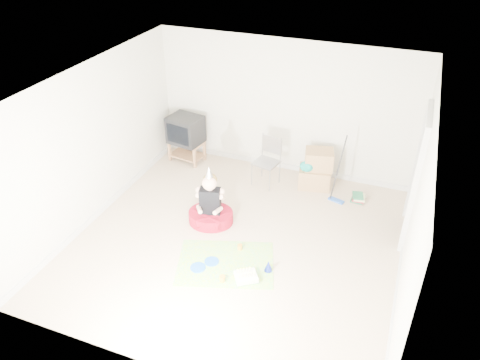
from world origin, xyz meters
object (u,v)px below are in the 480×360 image
(crt_tv, at_px, (186,130))
(seated_woman, at_px, (211,210))
(folding_chair, at_px, (266,163))
(cardboard_boxes, at_px, (316,170))
(birthday_cake, at_px, (246,277))
(tv_stand, at_px, (187,149))

(crt_tv, height_order, seated_woman, seated_woman)
(folding_chair, bearing_deg, seated_woman, -108.06)
(cardboard_boxes, height_order, seated_woman, seated_woman)
(crt_tv, xyz_separation_m, birthday_cake, (2.35, -2.84, -0.65))
(crt_tv, relative_size, birthday_cake, 1.59)
(tv_stand, relative_size, birthday_cake, 1.81)
(crt_tv, bearing_deg, tv_stand, -80.37)
(birthday_cake, bearing_deg, tv_stand, 129.59)
(folding_chair, relative_size, birthday_cake, 2.37)
(cardboard_boxes, bearing_deg, tv_stand, 179.47)
(cardboard_boxes, bearing_deg, crt_tv, 179.47)
(cardboard_boxes, bearing_deg, folding_chair, -163.55)
(crt_tv, height_order, birthday_cake, crt_tv)
(crt_tv, distance_m, seated_woman, 2.25)
(folding_chair, bearing_deg, crt_tv, 170.89)
(folding_chair, distance_m, cardboard_boxes, 0.94)
(tv_stand, xyz_separation_m, cardboard_boxes, (2.69, -0.02, 0.10))
(folding_chair, xyz_separation_m, cardboard_boxes, (0.89, 0.26, -0.11))
(tv_stand, distance_m, cardboard_boxes, 2.70)
(folding_chair, xyz_separation_m, seated_woman, (-0.48, -1.48, -0.23))
(tv_stand, distance_m, crt_tv, 0.44)
(seated_woman, bearing_deg, folding_chair, 71.94)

